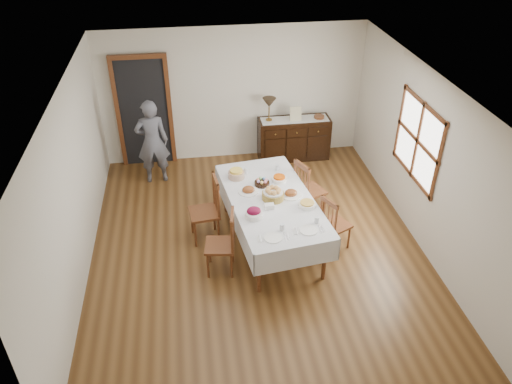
{
  "coord_description": "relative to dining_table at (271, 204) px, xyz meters",
  "views": [
    {
      "loc": [
        -0.9,
        -5.93,
        4.92
      ],
      "look_at": [
        0.0,
        0.1,
        0.95
      ],
      "focal_mm": 35.0,
      "sensor_mm": 36.0,
      "label": 1
    }
  ],
  "objects": [
    {
      "name": "chair_left_near",
      "position": [
        -0.77,
        -0.54,
        -0.21
      ],
      "size": [
        0.47,
        0.47,
        1.0
      ],
      "rotation": [
        0.0,
        0.0,
        -1.72
      ],
      "color": "#5C3018",
      "rests_on": "ground"
    },
    {
      "name": "ham_platter_b",
      "position": [
        0.31,
        0.04,
        0.12
      ],
      "size": [
        0.33,
        0.33,
        0.11
      ],
      "color": "white",
      "rests_on": "dining_table"
    },
    {
      "name": "sideboard",
      "position": [
        0.92,
        2.61,
        -0.3
      ],
      "size": [
        1.4,
        0.51,
        0.84
      ],
      "color": "black",
      "rests_on": "ground"
    },
    {
      "name": "table_lamp",
      "position": [
        0.42,
        2.63,
        0.48
      ],
      "size": [
        0.26,
        0.26,
        0.46
      ],
      "color": "brown",
      "rests_on": "sideboard"
    },
    {
      "name": "glass_far_b",
      "position": [
        0.24,
        0.8,
        0.14
      ],
      "size": [
        0.06,
        0.06,
        0.1
      ],
      "color": "silver",
      "rests_on": "dining_table"
    },
    {
      "name": "beet_bowl",
      "position": [
        -0.32,
        -0.42,
        0.16
      ],
      "size": [
        0.25,
        0.25,
        0.16
      ],
      "color": "white",
      "rests_on": "dining_table"
    },
    {
      "name": "setting_right",
      "position": [
        0.41,
        -0.79,
        0.11
      ],
      "size": [
        0.44,
        0.31,
        0.1
      ],
      "color": "white",
      "rests_on": "dining_table"
    },
    {
      "name": "bread_basket",
      "position": [
        0.02,
        -0.01,
        0.18
      ],
      "size": [
        0.33,
        0.33,
        0.19
      ],
      "color": "olive",
      "rests_on": "dining_table"
    },
    {
      "name": "egg_basket",
      "position": [
        -0.08,
        0.39,
        0.13
      ],
      "size": [
        0.23,
        0.23,
        0.11
      ],
      "color": "black",
      "rests_on": "dining_table"
    },
    {
      "name": "butter_dish",
      "position": [
        -0.07,
        -0.25,
        0.13
      ],
      "size": [
        0.15,
        0.11,
        0.07
      ],
      "color": "white",
      "rests_on": "dining_table"
    },
    {
      "name": "deco_bowl",
      "position": [
        1.4,
        2.58,
        0.15
      ],
      "size": [
        0.2,
        0.2,
        0.06
      ],
      "color": "#5C3018",
      "rests_on": "sideboard"
    },
    {
      "name": "setting_left",
      "position": [
        -0.09,
        -0.88,
        0.11
      ],
      "size": [
        0.44,
        0.31,
        0.1
      ],
      "color": "white",
      "rests_on": "dining_table"
    },
    {
      "name": "runner",
      "position": [
        0.92,
        2.6,
        0.13
      ],
      "size": [
        1.3,
        0.35,
        0.01
      ],
      "color": "silver",
      "rests_on": "sideboard"
    },
    {
      "name": "pineapple_bowl",
      "position": [
        -0.44,
        0.66,
        0.16
      ],
      "size": [
        0.26,
        0.26,
        0.15
      ],
      "color": "tan",
      "rests_on": "dining_table"
    },
    {
      "name": "dining_table",
      "position": [
        0.0,
        0.0,
        0.0
      ],
      "size": [
        1.49,
        2.5,
        0.81
      ],
      "rotation": [
        0.0,
        0.0,
        0.13
      ],
      "color": "silver",
      "rests_on": "ground"
    },
    {
      "name": "chair_right_far",
      "position": [
        0.72,
        0.62,
        -0.2
      ],
      "size": [
        0.56,
        0.56,
        1.03
      ],
      "rotation": [
        0.0,
        0.0,
        1.97
      ],
      "color": "#5C3018",
      "rests_on": "ground"
    },
    {
      "name": "picture_frame",
      "position": [
        0.92,
        2.55,
        0.26
      ],
      "size": [
        0.22,
        0.08,
        0.28
      ],
      "color": "beige",
      "rests_on": "sideboard"
    },
    {
      "name": "glass_far_a",
      "position": [
        -0.28,
        0.77,
        0.15
      ],
      "size": [
        0.06,
        0.06,
        0.1
      ],
      "color": "silver",
      "rests_on": "dining_table"
    },
    {
      "name": "ground",
      "position": [
        -0.23,
        -0.1,
        -0.72
      ],
      "size": [
        6.0,
        6.0,
        0.0
      ],
      "primitive_type": "plane",
      "color": "brown"
    },
    {
      "name": "ham_platter_a",
      "position": [
        -0.31,
        0.23,
        0.12
      ],
      "size": [
        0.31,
        0.31,
        0.11
      ],
      "color": "white",
      "rests_on": "dining_table"
    },
    {
      "name": "chair_left_far",
      "position": [
        -0.94,
        0.26,
        -0.18
      ],
      "size": [
        0.49,
        0.49,
        1.07
      ],
      "rotation": [
        0.0,
        0.0,
        -1.46
      ],
      "color": "#5C3018",
      "rests_on": "ground"
    },
    {
      "name": "carrot_bowl",
      "position": [
        0.21,
        0.47,
        0.13
      ],
      "size": [
        0.24,
        0.24,
        0.09
      ],
      "color": "white",
      "rests_on": "dining_table"
    },
    {
      "name": "casserole_dish",
      "position": [
        0.48,
        -0.28,
        0.13
      ],
      "size": [
        0.26,
        0.26,
        0.07
      ],
      "color": "white",
      "rests_on": "dining_table"
    },
    {
      "name": "chair_right_near",
      "position": [
        0.91,
        -0.28,
        -0.25
      ],
      "size": [
        0.51,
        0.51,
        0.92
      ],
      "rotation": [
        0.0,
        0.0,
        2.03
      ],
      "color": "#5C3018",
      "rests_on": "ground"
    },
    {
      "name": "room_shell",
      "position": [
        -0.37,
        0.32,
        0.92
      ],
      "size": [
        5.02,
        6.02,
        2.65
      ],
      "color": "silver",
      "rests_on": "ground"
    },
    {
      "name": "person",
      "position": [
        -1.79,
        2.14,
        0.13
      ],
      "size": [
        0.56,
        0.38,
        1.7
      ],
      "primitive_type": "imported",
      "rotation": [
        0.0,
        0.0,
        3.21
      ],
      "color": "#545660",
      "rests_on": "ground"
    }
  ]
}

